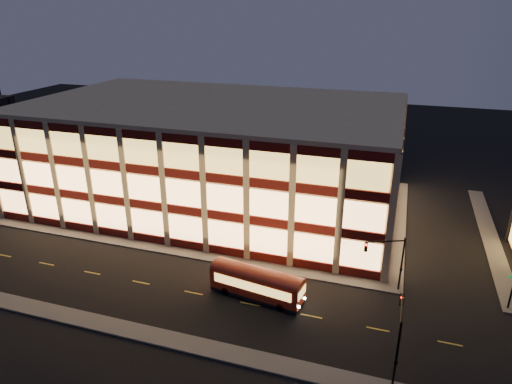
% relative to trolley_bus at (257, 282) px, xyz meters
% --- Properties ---
extents(ground, '(200.00, 200.00, 0.00)m').
position_rel_trolley_bus_xyz_m(ground, '(-10.26, 4.68, -1.75)').
color(ground, black).
rests_on(ground, ground).
extents(sidewalk_office_south, '(54.00, 2.00, 0.15)m').
position_rel_trolley_bus_xyz_m(sidewalk_office_south, '(-13.26, 5.68, -1.67)').
color(sidewalk_office_south, '#514F4C').
rests_on(sidewalk_office_south, ground).
extents(sidewalk_office_east, '(2.00, 30.00, 0.15)m').
position_rel_trolley_bus_xyz_m(sidewalk_office_east, '(12.74, 21.68, -1.67)').
color(sidewalk_office_east, '#514F4C').
rests_on(sidewalk_office_east, ground).
extents(sidewalk_tower_west, '(2.00, 30.00, 0.15)m').
position_rel_trolley_bus_xyz_m(sidewalk_tower_west, '(23.74, 21.68, -1.67)').
color(sidewalk_tower_west, '#514F4C').
rests_on(sidewalk_tower_west, ground).
extents(sidewalk_near, '(100.00, 2.00, 0.15)m').
position_rel_trolley_bus_xyz_m(sidewalk_near, '(-10.26, -8.32, -1.67)').
color(sidewalk_near, '#514F4C').
rests_on(sidewalk_near, ground).
extents(office_building, '(50.45, 30.45, 14.50)m').
position_rel_trolley_bus_xyz_m(office_building, '(-13.17, 21.59, 5.50)').
color(office_building, tan).
rests_on(office_building, ground).
extents(traffic_signal_far, '(3.79, 1.87, 6.00)m').
position_rel_trolley_bus_xyz_m(traffic_signal_far, '(11.95, 4.91, 2.36)').
color(traffic_signal_far, black).
rests_on(traffic_signal_far, ground).
extents(traffic_signal_near, '(0.32, 4.45, 6.00)m').
position_rel_trolley_bus_xyz_m(traffic_signal_near, '(13.24, -6.35, 2.38)').
color(traffic_signal_near, black).
rests_on(traffic_signal_near, ground).
extents(trolley_bus, '(9.55, 3.66, 3.15)m').
position_rel_trolley_bus_xyz_m(trolley_bus, '(0.00, 0.00, 0.00)').
color(trolley_bus, maroon).
rests_on(trolley_bus, ground).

